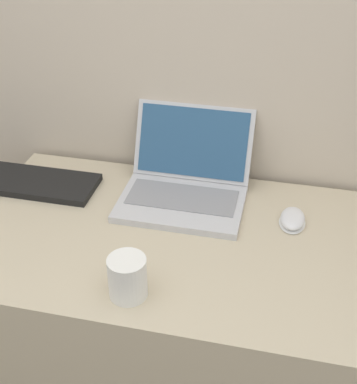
{
  "coord_description": "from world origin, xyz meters",
  "views": [
    {
      "loc": [
        0.27,
        -0.74,
        1.64
      ],
      "look_at": [
        0.0,
        0.41,
        0.86
      ],
      "focal_mm": 50.0,
      "sensor_mm": 36.0,
      "label": 1
    }
  ],
  "objects_px": {
    "laptop": "(187,181)",
    "drink_cup": "(127,277)",
    "computer_mouse": "(293,219)",
    "external_keyboard": "(27,182)"
  },
  "relations": [
    {
      "from": "laptop",
      "to": "drink_cup",
      "type": "xyz_separation_m",
      "value": [
        -0.04,
        -0.42,
        0.0
      ]
    },
    {
      "from": "laptop",
      "to": "computer_mouse",
      "type": "height_order",
      "value": "laptop"
    },
    {
      "from": "laptop",
      "to": "computer_mouse",
      "type": "relative_size",
      "value": 3.2
    },
    {
      "from": "drink_cup",
      "to": "laptop",
      "type": "bearing_deg",
      "value": 84.1
    },
    {
      "from": "computer_mouse",
      "to": "external_keyboard",
      "type": "distance_m",
      "value": 0.78
    },
    {
      "from": "drink_cup",
      "to": "external_keyboard",
      "type": "bearing_deg",
      "value": 139.14
    },
    {
      "from": "drink_cup",
      "to": "external_keyboard",
      "type": "distance_m",
      "value": 0.57
    },
    {
      "from": "laptop",
      "to": "external_keyboard",
      "type": "xyz_separation_m",
      "value": [
        -0.47,
        -0.05,
        -0.04
      ]
    },
    {
      "from": "laptop",
      "to": "drink_cup",
      "type": "bearing_deg",
      "value": -95.9
    },
    {
      "from": "drink_cup",
      "to": "computer_mouse",
      "type": "xyz_separation_m",
      "value": [
        0.35,
        0.35,
        -0.04
      ]
    }
  ]
}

